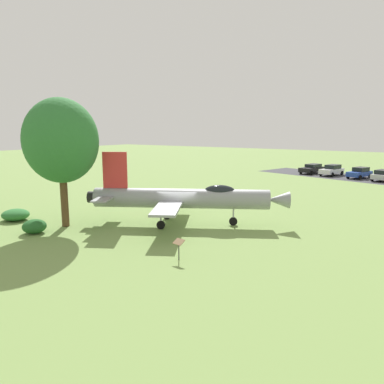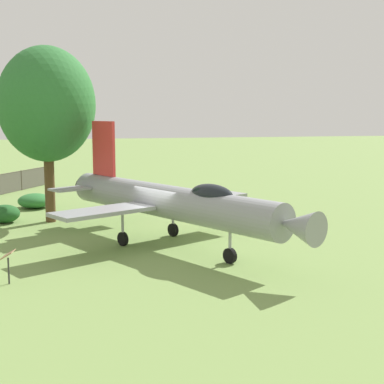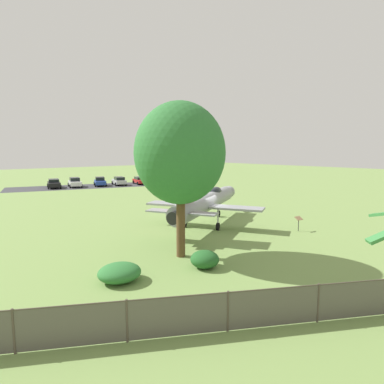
{
  "view_description": "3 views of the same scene",
  "coord_description": "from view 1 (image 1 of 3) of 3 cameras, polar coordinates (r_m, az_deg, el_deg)",
  "views": [
    {
      "loc": [
        -15.08,
        21.33,
        6.96
      ],
      "look_at": [
        -0.04,
        -1.39,
        2.22
      ],
      "focal_mm": 34.18,
      "sensor_mm": 36.0,
      "label": 1
    },
    {
      "loc": [
        -23.36,
        4.16,
        5.74
      ],
      "look_at": [
        0.92,
        -1.33,
        2.18
      ],
      "focal_mm": 52.53,
      "sensor_mm": 36.0,
      "label": 2
    },
    {
      "loc": [
        18.48,
        19.95,
        6.32
      ],
      "look_at": [
        0.9,
        -0.76,
        2.84
      ],
      "focal_mm": 30.78,
      "sensor_mm": 36.0,
      "label": 3
    }
  ],
  "objects": [
    {
      "name": "ground_plane",
      "position": [
        27.04,
        -1.71,
        -5.05
      ],
      "size": [
        200.0,
        200.0,
        0.0
      ],
      "primitive_type": "plane",
      "color": "#75934C"
    },
    {
      "name": "display_jet",
      "position": [
        26.56,
        -1.0,
        -0.91
      ],
      "size": [
        13.47,
        9.41,
        5.3
      ],
      "rotation": [
        0.0,
        0.0,
        3.65
      ],
      "color": "gray",
      "rests_on": "ground_plane"
    },
    {
      "name": "parking_strip",
      "position": [
        56.39,
        26.07,
        1.78
      ],
      "size": [
        34.3,
        16.8,
        0.0
      ],
      "primitive_type": "cube",
      "rotation": [
        0.0,
        0.0,
        6.01
      ],
      "color": "#38383D",
      "rests_on": "ground_plane"
    },
    {
      "name": "shrub_by_tree",
      "position": [
        31.16,
        -25.83,
        -3.21
      ],
      "size": [
        2.11,
        1.98,
        0.88
      ],
      "color": "#2D7033",
      "rests_on": "ground_plane"
    },
    {
      "name": "parked_car_black",
      "position": [
        60.5,
        18.24,
        3.51
      ],
      "size": [
        3.04,
        5.12,
        1.46
      ],
      "rotation": [
        0.0,
        0.0,
        7.59
      ],
      "color": "black",
      "rests_on": "ground_plane"
    },
    {
      "name": "info_plaque",
      "position": [
        19.67,
        -2.07,
        -8.22
      ],
      "size": [
        0.66,
        0.49,
        1.14
      ],
      "color": "#333333",
      "rests_on": "ground_plane"
    },
    {
      "name": "parked_car_white",
      "position": [
        58.87,
        21.0,
        3.23
      ],
      "size": [
        2.88,
        4.79,
        1.6
      ],
      "rotation": [
        0.0,
        0.0,
        7.6
      ],
      "color": "silver",
      "rests_on": "ground_plane"
    },
    {
      "name": "shrub_near_fence",
      "position": [
        26.84,
        -23.38,
        -4.95
      ],
      "size": [
        1.55,
        1.57,
        0.95
      ],
      "color": "#235B26",
      "rests_on": "ground_plane"
    },
    {
      "name": "parked_car_silver",
      "position": [
        55.56,
        27.75,
        2.35
      ],
      "size": [
        2.91,
        4.78,
        1.51
      ],
      "rotation": [
        0.0,
        0.0,
        4.44
      ],
      "color": "#B2B5BA",
      "rests_on": "ground_plane"
    },
    {
      "name": "parked_car_blue",
      "position": [
        57.01,
        24.71,
        2.76
      ],
      "size": [
        3.06,
        4.46,
        1.55
      ],
      "rotation": [
        0.0,
        0.0,
        7.5
      ],
      "color": "#23429E",
      "rests_on": "ground_plane"
    },
    {
      "name": "shade_tree",
      "position": [
        27.21,
        -19.79,
        7.49
      ],
      "size": [
        5.44,
        4.97,
        9.09
      ],
      "color": "brown",
      "rests_on": "ground_plane"
    }
  ]
}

